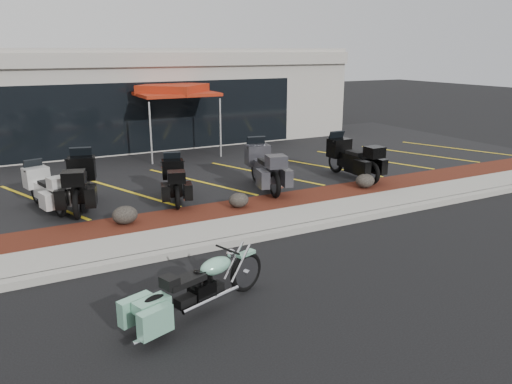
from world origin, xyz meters
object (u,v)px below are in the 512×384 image
touring_white (35,182)px  popup_canopy (173,91)px  hero_cruiser (246,266)px  traffic_cone (167,161)px

touring_white → popup_canopy: size_ratio=0.69×
touring_white → hero_cruiser: bearing=-172.6°
touring_white → traffic_cone: (4.19, 2.32, -0.36)m
traffic_cone → popup_canopy: (1.03, 2.12, 2.12)m
touring_white → popup_canopy: 7.08m
touring_white → traffic_cone: 4.81m
hero_cruiser → touring_white: bearing=93.5°
touring_white → traffic_cone: touring_white is taller
hero_cruiser → popup_canopy: size_ratio=0.90×
touring_white → traffic_cone: bearing=-76.1°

